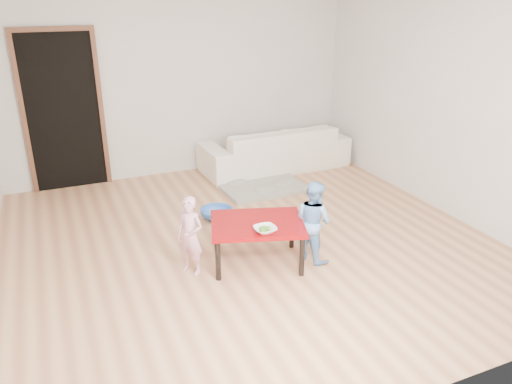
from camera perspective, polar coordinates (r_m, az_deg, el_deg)
floor at (r=5.42m, az=-0.84°, el=-5.64°), size 5.00×5.00×0.01m
back_wall at (r=7.28m, az=-8.63°, el=12.18°), size 5.00×0.02×2.60m
right_wall at (r=6.32m, az=20.84°, el=9.51°), size 0.02×5.00×2.60m
doorway at (r=7.08m, az=-21.16°, el=8.41°), size 1.02×0.08×2.11m
sofa at (r=7.52m, az=2.12°, el=5.05°), size 2.23×0.94×0.64m
cushion at (r=7.18m, az=-0.86°, el=5.57°), size 0.43×0.39×0.12m
red_table at (r=4.92m, az=0.14°, el=-5.79°), size 1.05×0.90×0.44m
bowl at (r=4.62m, az=1.06°, el=-4.32°), size 0.21×0.21×0.05m
broccoli at (r=4.62m, az=1.06°, el=-4.29°), size 0.12×0.12×0.06m
child_pink at (r=4.72m, az=-7.53°, el=-5.00°), size 0.32×0.34×0.78m
child_blue at (r=4.95m, az=6.58°, el=-3.30°), size 0.42×0.48×0.83m
basin at (r=5.94m, az=-4.55°, el=-2.47°), size 0.38×0.38×0.12m
blanket at (r=6.86m, az=0.54°, el=0.75°), size 1.13×0.95×0.05m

